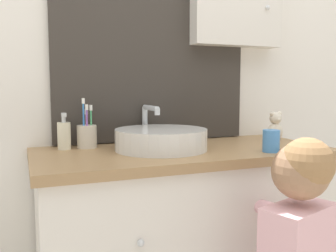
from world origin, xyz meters
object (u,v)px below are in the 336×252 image
object	(u,v)px
soap_dispenser	(64,135)
sink_basin	(161,138)
toothbrush_holder	(87,135)
teddy_bear	(275,127)
drinking_cup	(271,141)

from	to	relation	value
soap_dispenser	sink_basin	bearing A→B (deg)	-22.13
toothbrush_holder	teddy_bear	xyz separation A→B (m)	(0.84, -0.11, 0.01)
sink_basin	teddy_bear	distance (m)	0.58
sink_basin	soap_dispenser	xyz separation A→B (m)	(-0.35, 0.14, 0.01)
toothbrush_holder	soap_dispenser	xyz separation A→B (m)	(-0.09, -0.01, 0.01)
teddy_bear	sink_basin	bearing A→B (deg)	-175.81
sink_basin	soap_dispenser	bearing A→B (deg)	157.87
soap_dispenser	drinking_cup	world-z (taller)	soap_dispenser
toothbrush_holder	drinking_cup	bearing A→B (deg)	-29.22
teddy_bear	drinking_cup	size ratio (longest dim) A/B	1.60
soap_dispenser	drinking_cup	xyz separation A→B (m)	(0.72, -0.35, -0.01)
soap_dispenser	teddy_bear	distance (m)	0.93
toothbrush_holder	teddy_bear	bearing A→B (deg)	-7.43
drinking_cup	teddy_bear	bearing A→B (deg)	49.95
sink_basin	teddy_bear	bearing A→B (deg)	4.19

